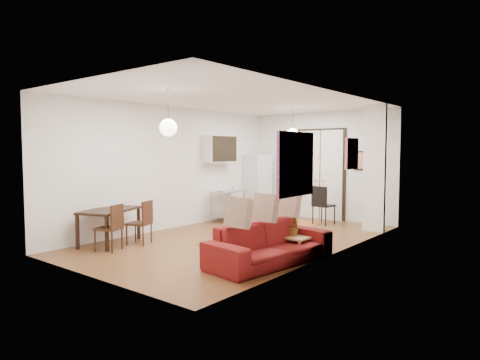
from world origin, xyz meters
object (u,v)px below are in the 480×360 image
Objects in this scene: kitchen_counter at (228,202)px; dining_chair_far at (112,223)px; fridge at (257,185)px; sofa at (270,244)px; dining_chair_near at (142,219)px; dining_table at (109,213)px; coffee_table at (289,238)px; black_side_chair at (326,201)px.

dining_chair_far is (0.47, -3.90, 0.00)m from kitchen_counter.
fridge reaches higher than dining_chair_far.
sofa is 2.61× the size of dining_chair_far.
dining_table is at bearing -70.32° from dining_chair_near.
coffee_table is at bearing 99.68° from dining_chair_far.
fridge reaches higher than dining_table.
kitchen_counter is 1.13× the size of black_side_chair.
dining_chair_near is at bearing -158.86° from coffee_table.
sofa is 1.57× the size of dining_table.
fridge is 4.95m from dining_table.
kitchen_counter is at bearing 146.69° from coffee_table.
kitchen_counter reaches higher than sofa.
coffee_table is 4.76m from fridge.
black_side_chair is at bearing 134.79° from dining_chair_near.
coffee_table is at bearing -41.31° from kitchen_counter.
black_side_chair is at bearing 64.75° from dining_table.
coffee_table is 3.89m from kitchen_counter.
dining_table is (-0.00, -4.94, -0.24)m from fridge.
black_side_chair is (2.26, 1.15, 0.07)m from kitchen_counter.
coffee_table is 3.44m from black_side_chair.
dining_chair_far reaches higher than coffee_table.
dining_table is 1.49× the size of black_side_chair.
sofa is at bearing 112.00° from black_side_chair.
fridge reaches higher than dining_chair_near.
coffee_table is at bearing 88.23° from dining_chair_near.
coffee_table is (-0.09, 0.73, -0.03)m from sofa.
fridge is (-3.34, 4.17, 0.53)m from sofa.
dining_chair_near is (-2.77, -1.07, 0.20)m from coffee_table.
kitchen_counter is (-3.34, 2.86, 0.17)m from sofa.
dining_chair_near is at bearing -76.01° from fridge.
fridge is 2.28m from black_side_chair.
dining_table is at bearing -155.10° from coffee_table.
dining_chair_near reaches higher than dining_table.
dining_chair_near is at bearing 104.80° from sofa.
dining_chair_far reaches higher than kitchen_counter.
sofa is at bearing 13.10° from dining_table.
fridge is at bearing 163.09° from dining_chair_near.
dining_chair_far is at bearing 77.49° from black_side_chair.
black_side_chair is at bearing 23.05° from sofa.
black_side_chair reaches higher than coffee_table.
sofa is 2.06× the size of kitchen_counter.
kitchen_counter is at bearing 57.40° from sofa.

